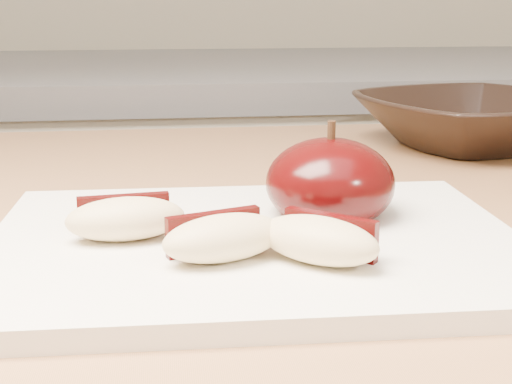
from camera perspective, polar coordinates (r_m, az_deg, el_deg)
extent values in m
cube|color=silver|center=(1.31, -7.13, -11.72)|extent=(2.40, 0.60, 0.90)
cube|color=slate|center=(1.17, -7.90, 9.26)|extent=(2.40, 0.62, 0.04)
cube|color=#A16846|center=(0.49, -8.01, -3.85)|extent=(1.64, 0.64, 0.04)
cube|color=white|center=(0.40, 0.00, -4.28)|extent=(0.30, 0.23, 0.01)
ellipsoid|color=black|center=(0.43, 5.94, 0.71)|extent=(0.10, 0.10, 0.05)
cylinder|color=black|center=(0.43, 6.06, 4.91)|extent=(0.00, 0.00, 0.01)
ellipsoid|color=beige|center=(0.39, -10.39, -2.12)|extent=(0.07, 0.04, 0.02)
cube|color=black|center=(0.41, -10.51, -1.69)|extent=(0.05, 0.01, 0.02)
ellipsoid|color=beige|center=(0.36, -2.57, -3.68)|extent=(0.07, 0.05, 0.02)
cube|color=black|center=(0.37, -3.42, -3.20)|extent=(0.05, 0.02, 0.02)
ellipsoid|color=beige|center=(0.36, 4.99, -3.85)|extent=(0.07, 0.07, 0.02)
cube|color=black|center=(0.37, 5.97, -3.39)|extent=(0.04, 0.04, 0.02)
imported|color=black|center=(0.72, 16.84, 5.45)|extent=(0.25, 0.25, 0.05)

